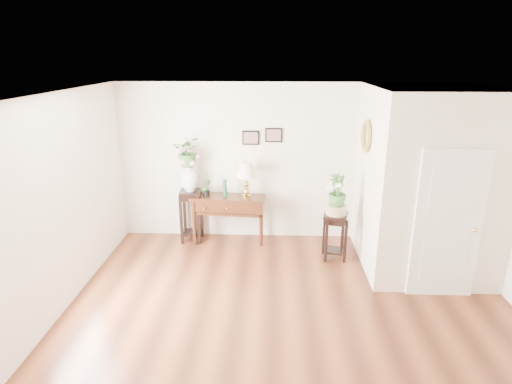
# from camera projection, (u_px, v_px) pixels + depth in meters

# --- Properties ---
(floor) EXTENTS (6.00, 5.50, 0.02)m
(floor) POSITION_uv_depth(u_px,v_px,m) (291.00, 323.00, 5.41)
(floor) COLOR brown
(floor) RESTS_ON ground
(ceiling) EXTENTS (6.00, 5.50, 0.02)m
(ceiling) POSITION_uv_depth(u_px,v_px,m) (298.00, 98.00, 4.54)
(ceiling) COLOR white
(ceiling) RESTS_ON ground
(wall_back) EXTENTS (6.00, 0.02, 2.80)m
(wall_back) POSITION_uv_depth(u_px,v_px,m) (287.00, 163.00, 7.59)
(wall_back) COLOR white
(wall_back) RESTS_ON ground
(wall_left) EXTENTS (0.02, 5.50, 2.80)m
(wall_left) POSITION_uv_depth(u_px,v_px,m) (42.00, 216.00, 5.09)
(wall_left) COLOR white
(wall_left) RESTS_ON ground
(partition) EXTENTS (1.80, 1.95, 2.80)m
(partition) POSITION_uv_depth(u_px,v_px,m) (426.00, 180.00, 6.58)
(partition) COLOR white
(partition) RESTS_ON floor
(door) EXTENTS (0.90, 0.05, 2.10)m
(door) POSITION_uv_depth(u_px,v_px,m) (448.00, 225.00, 5.74)
(door) COLOR white
(door) RESTS_ON floor
(art_print_left) EXTENTS (0.30, 0.02, 0.25)m
(art_print_left) POSITION_uv_depth(u_px,v_px,m) (251.00, 138.00, 7.46)
(art_print_left) COLOR black
(art_print_left) RESTS_ON wall_back
(art_print_right) EXTENTS (0.30, 0.02, 0.25)m
(art_print_right) POSITION_uv_depth(u_px,v_px,m) (274.00, 135.00, 7.43)
(art_print_right) COLOR black
(art_print_right) RESTS_ON wall_back
(wall_ornament) EXTENTS (0.07, 0.51, 0.51)m
(wall_ornament) POSITION_uv_depth(u_px,v_px,m) (366.00, 136.00, 6.54)
(wall_ornament) COLOR #AF974A
(wall_ornament) RESTS_ON partition
(console_table) EXTENTS (1.33, 0.55, 0.87)m
(console_table) POSITION_uv_depth(u_px,v_px,m) (228.00, 219.00, 7.63)
(console_table) COLOR black
(console_table) RESTS_ON floor
(table_lamp) EXTENTS (0.40, 0.40, 0.62)m
(table_lamp) POSITION_uv_depth(u_px,v_px,m) (246.00, 177.00, 7.38)
(table_lamp) COLOR tan
(table_lamp) RESTS_ON console_table
(green_vase) EXTENTS (0.07, 0.07, 0.30)m
(green_vase) POSITION_uv_depth(u_px,v_px,m) (225.00, 187.00, 7.45)
(green_vase) COLOR #10502F
(green_vase) RESTS_ON console_table
(potted_plant) EXTENTS (0.17, 0.14, 0.30)m
(potted_plant) POSITION_uv_depth(u_px,v_px,m) (206.00, 188.00, 7.46)
(potted_plant) COLOR #376D31
(potted_plant) RESTS_ON console_table
(plant_stand_a) EXTENTS (0.40, 0.40, 0.95)m
(plant_stand_a) POSITION_uv_depth(u_px,v_px,m) (192.00, 216.00, 7.68)
(plant_stand_a) COLOR black
(plant_stand_a) RESTS_ON floor
(porcelain_vase) EXTENTS (0.36, 0.36, 0.49)m
(porcelain_vase) POSITION_uv_depth(u_px,v_px,m) (190.00, 178.00, 7.47)
(porcelain_vase) COLOR white
(porcelain_vase) RESTS_ON plant_stand_a
(lily_arrangement) EXTENTS (0.52, 0.46, 0.55)m
(lily_arrangement) POSITION_uv_depth(u_px,v_px,m) (188.00, 153.00, 7.33)
(lily_arrangement) COLOR #376D31
(lily_arrangement) RESTS_ON porcelain_vase
(plant_stand_b) EXTENTS (0.44, 0.44, 0.78)m
(plant_stand_b) POSITION_uv_depth(u_px,v_px,m) (335.00, 236.00, 7.02)
(plant_stand_b) COLOR black
(plant_stand_b) RESTS_ON floor
(ceramic_bowl) EXTENTS (0.37, 0.37, 0.15)m
(ceramic_bowl) POSITION_uv_depth(u_px,v_px,m) (336.00, 209.00, 6.88)
(ceramic_bowl) COLOR tan
(ceramic_bowl) RESTS_ON plant_stand_b
(narcissus) EXTENTS (0.40, 0.40, 0.54)m
(narcissus) POSITION_uv_depth(u_px,v_px,m) (337.00, 191.00, 6.78)
(narcissus) COLOR #376D31
(narcissus) RESTS_ON ceramic_bowl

